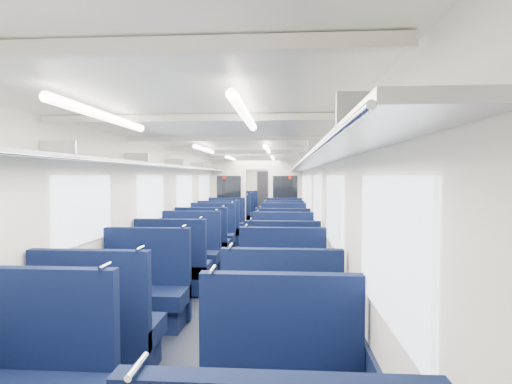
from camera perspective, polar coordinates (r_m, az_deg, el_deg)
The scene contains 37 objects.
floor at distance 9.82m, azimuth -1.07°, elevation -8.28°, with size 2.80×18.00×0.01m, color black.
ceiling at distance 9.67m, azimuth -1.08°, elevation 5.55°, with size 2.80×18.00×0.01m, color white.
wall_left at distance 9.89m, azimuth -9.18°, elevation -1.36°, with size 0.02×18.00×2.35m, color silver.
dado_left at distance 9.98m, azimuth -9.06°, elevation -6.10°, with size 0.03×17.90×0.70m, color black.
wall_right at distance 9.65m, azimuth 7.24°, elevation -1.44°, with size 0.02×18.00×2.35m, color silver.
dado_right at distance 9.74m, azimuth 7.13°, elevation -6.29°, with size 0.03×17.90×0.70m, color black.
wall_far at distance 18.64m, azimuth 1.36°, elevation 0.35°, with size 2.80×0.02×2.35m, color silver.
luggage_rack_left at distance 9.83m, azimuth -8.15°, elevation 3.27°, with size 0.36×17.40×0.18m.
luggage_rack_right at distance 9.62m, azimuth 6.15°, elevation 3.31°, with size 0.36×17.40×0.18m.
windows at distance 9.20m, azimuth -1.32°, elevation -0.08°, with size 2.78×15.60×0.75m.
ceiling_fittings at distance 9.40m, azimuth -1.22°, elevation 5.27°, with size 2.70×16.06×0.11m.
end_door at distance 18.59m, azimuth 1.35°, elevation -0.20°, with size 0.75×0.06×2.00m, color black.
bulkhead at distance 12.72m, azimuth 0.14°, elevation -0.28°, with size 2.80×0.10×2.35m.
seat_4 at distance 4.16m, azimuth -21.20°, elevation -17.97°, with size 1.07×0.59×1.19m.
seat_5 at distance 3.96m, azimuth 3.61°, elevation -18.87°, with size 1.07×0.59×1.19m.
seat_6 at distance 5.23m, azimuth -15.38°, elevation -13.68°, with size 1.07×0.59×1.19m.
seat_7 at distance 5.09m, azimuth 3.70°, elevation -14.06°, with size 1.07×0.59×1.19m.
seat_8 at distance 6.43m, azimuth -11.47°, elevation -10.62°, with size 1.07×0.59×1.19m.
seat_9 at distance 6.09m, azimuth 3.75°, elevation -11.32°, with size 1.07×0.59×1.19m.
seat_10 at distance 7.48m, azimuth -9.19°, elevation -8.79°, with size 1.07×0.59×1.19m.
seat_11 at distance 7.19m, azimuth 3.79°, elevation -9.21°, with size 1.07×0.59×1.19m.
seat_12 at distance 8.56m, azimuth -7.45°, elevation -7.36°, with size 1.07×0.59×1.19m.
seat_13 at distance 8.28m, azimuth 3.81°, elevation -7.68°, with size 1.07×0.59×1.19m.
seat_14 at distance 9.64m, azimuth -6.13°, elevation -6.27°, with size 1.07×0.59×1.19m.
seat_15 at distance 9.59m, azimuth 3.84°, elevation -6.31°, with size 1.07×0.59×1.19m.
seat_16 at distance 10.70m, azimuth -5.11°, elevation -5.42°, with size 1.07×0.59×1.19m.
seat_17 at distance 10.73m, azimuth 3.85°, elevation -5.40°, with size 1.07×0.59×1.19m.
seat_18 at distance 11.88m, azimuth -4.20°, elevation -4.66°, with size 1.07×0.59×1.19m.
seat_19 at distance 11.74m, azimuth 3.86°, elevation -4.74°, with size 1.07×0.59×1.19m.
seat_20 at distance 13.96m, azimuth -2.96°, elevation -3.62°, with size 1.07×0.59×1.19m.
seat_21 at distance 13.88m, azimuth 3.88°, elevation -3.65°, with size 1.07×0.59×1.19m.
seat_22 at distance 15.00m, azimuth -2.48°, elevation -3.21°, with size 1.07×0.59×1.19m.
seat_23 at distance 14.93m, azimuth 3.89°, elevation -3.24°, with size 1.07×0.59×1.19m.
seat_24 at distance 16.18m, azimuth -2.00°, elevation -2.81°, with size 1.07×0.59×1.19m.
seat_25 at distance 16.17m, azimuth 3.90°, elevation -2.82°, with size 1.07×0.59×1.19m.
seat_26 at distance 17.39m, azimuth -1.58°, elevation -2.46°, with size 1.07×0.59×1.19m.
seat_27 at distance 17.34m, azimuth 3.90°, elevation -2.48°, with size 1.07×0.59×1.19m.
Camera 1 is at (0.85, -9.61, 1.79)m, focal length 28.66 mm.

